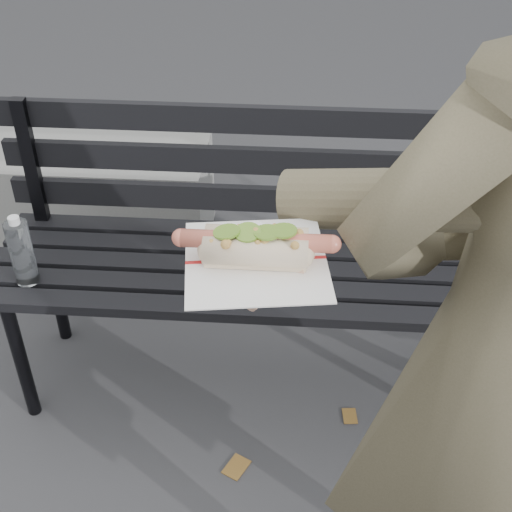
% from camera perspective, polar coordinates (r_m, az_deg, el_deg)
% --- Properties ---
extents(park_bench, '(1.50, 0.44, 0.88)m').
position_cam_1_polar(park_bench, '(2.05, -0.55, 1.40)').
color(park_bench, black).
rests_on(park_bench, ground).
extents(concrete_block, '(1.20, 0.40, 0.40)m').
position_cam_1_polar(concrete_block, '(2.97, -15.47, 4.88)').
color(concrete_block, slate).
rests_on(concrete_block, ground).
extents(held_hotdog, '(0.64, 0.31, 0.20)m').
position_cam_1_polar(held_hotdog, '(1.00, 11.96, 3.26)').
color(held_hotdog, brown).
extents(fallen_leaves, '(4.69, 3.24, 0.00)m').
position_cam_1_polar(fallen_leaves, '(2.11, 8.91, -18.22)').
color(fallen_leaves, brown).
rests_on(fallen_leaves, ground).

